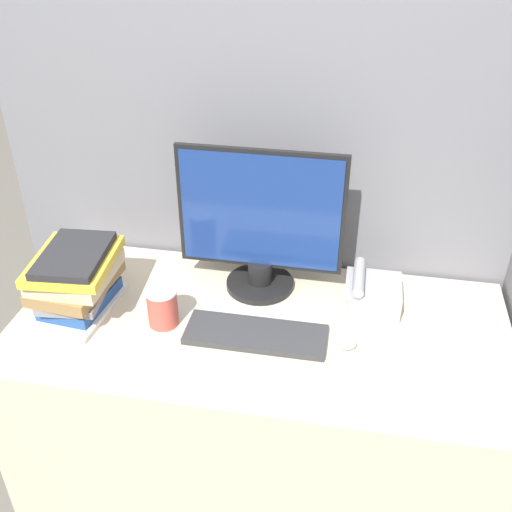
{
  "coord_description": "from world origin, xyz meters",
  "views": [
    {
      "loc": [
        0.25,
        -1.05,
        1.91
      ],
      "look_at": [
        -0.02,
        0.4,
        0.98
      ],
      "focal_mm": 42.0,
      "sensor_mm": 36.0,
      "label": 1
    }
  ],
  "objects_px": {
    "desk_telephone": "(371,293)",
    "mouse": "(347,343)",
    "coffee_cup": "(163,307)",
    "book_stack": "(76,279)",
    "monitor": "(260,228)",
    "keyboard": "(257,335)"
  },
  "relations": [
    {
      "from": "monitor",
      "to": "book_stack",
      "type": "xyz_separation_m",
      "value": [
        -0.54,
        -0.22,
        -0.11
      ]
    },
    {
      "from": "monitor",
      "to": "desk_telephone",
      "type": "bearing_deg",
      "value": -6.76
    },
    {
      "from": "monitor",
      "to": "coffee_cup",
      "type": "relative_size",
      "value": 4.25
    },
    {
      "from": "monitor",
      "to": "mouse",
      "type": "bearing_deg",
      "value": -40.48
    },
    {
      "from": "keyboard",
      "to": "coffee_cup",
      "type": "distance_m",
      "value": 0.3
    },
    {
      "from": "monitor",
      "to": "keyboard",
      "type": "distance_m",
      "value": 0.34
    },
    {
      "from": "desk_telephone",
      "to": "monitor",
      "type": "bearing_deg",
      "value": 173.24
    },
    {
      "from": "coffee_cup",
      "to": "monitor",
      "type": "bearing_deg",
      "value": 44.31
    },
    {
      "from": "book_stack",
      "to": "desk_telephone",
      "type": "relative_size",
      "value": 1.77
    },
    {
      "from": "mouse",
      "to": "coffee_cup",
      "type": "xyz_separation_m",
      "value": [
        -0.56,
        0.01,
        0.05
      ]
    },
    {
      "from": "keyboard",
      "to": "mouse",
      "type": "bearing_deg",
      "value": 1.18
    },
    {
      "from": "mouse",
      "to": "coffee_cup",
      "type": "distance_m",
      "value": 0.56
    },
    {
      "from": "desk_telephone",
      "to": "mouse",
      "type": "bearing_deg",
      "value": -106.11
    },
    {
      "from": "keyboard",
      "to": "desk_telephone",
      "type": "xyz_separation_m",
      "value": [
        0.33,
        0.22,
        0.04
      ]
    },
    {
      "from": "coffee_cup",
      "to": "book_stack",
      "type": "bearing_deg",
      "value": 175.02
    },
    {
      "from": "monitor",
      "to": "book_stack",
      "type": "distance_m",
      "value": 0.59
    },
    {
      "from": "book_stack",
      "to": "monitor",
      "type": "bearing_deg",
      "value": 22.67
    },
    {
      "from": "keyboard",
      "to": "desk_telephone",
      "type": "distance_m",
      "value": 0.39
    },
    {
      "from": "mouse",
      "to": "desk_telephone",
      "type": "height_order",
      "value": "desk_telephone"
    },
    {
      "from": "monitor",
      "to": "mouse",
      "type": "height_order",
      "value": "monitor"
    },
    {
      "from": "keyboard",
      "to": "mouse",
      "type": "relative_size",
      "value": 7.48
    },
    {
      "from": "coffee_cup",
      "to": "book_stack",
      "type": "relative_size",
      "value": 0.39
    }
  ]
}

